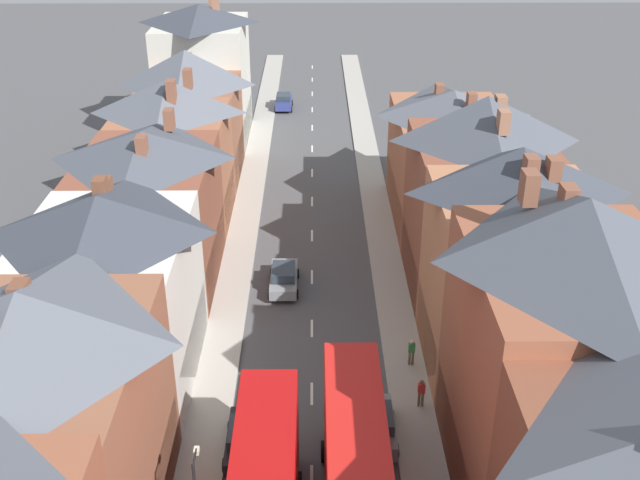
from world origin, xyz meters
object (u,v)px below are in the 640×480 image
car_mid_black (284,277)px  car_parked_right_a (377,425)px  car_near_blue (284,101)px  car_parked_left_a (245,438)px  double_decker_bus_lead (355,467)px  pedestrian_far_left (412,351)px  pedestrian_mid_right (421,392)px

car_mid_black → car_parked_right_a: bearing=-70.7°
car_parked_right_a → car_mid_black: (-4.90, 13.96, -0.04)m
car_parked_right_a → car_near_blue: bearing=96.8°
car_parked_left_a → car_near_blue: bearing=90.0°
car_near_blue → car_mid_black: 37.73m
car_near_blue → car_parked_right_a: 52.04m
double_decker_bus_lead → car_near_blue: double_decker_bus_lead is taller
car_parked_right_a → car_mid_black: size_ratio=0.92×
pedestrian_far_left → car_parked_left_a: bearing=-142.8°
car_mid_black → pedestrian_far_left: bearing=-49.1°
double_decker_bus_lead → pedestrian_far_left: size_ratio=6.71×
car_near_blue → car_parked_right_a: car_near_blue is taller
car_mid_black → pedestrian_far_left: 11.02m
car_parked_right_a → pedestrian_mid_right: (2.40, 2.21, 0.19)m
pedestrian_mid_right → pedestrian_far_left: size_ratio=1.00×
car_mid_black → pedestrian_mid_right: bearing=-58.1°
car_near_blue → car_parked_left_a: car_near_blue is taller
double_decker_bus_lead → car_near_blue: (-4.89, 56.38, -1.97)m
car_parked_left_a → car_mid_black: car_mid_black is taller
pedestrian_far_left → double_decker_bus_lead: bearing=-109.3°
car_near_blue → pedestrian_far_left: 46.81m
car_parked_left_a → car_parked_right_a: bearing=7.6°
car_parked_left_a → pedestrian_far_left: 10.70m
car_parked_right_a → pedestrian_far_left: (2.32, 5.64, 0.19)m
pedestrian_far_left → car_parked_right_a: bearing=-112.4°
pedestrian_mid_right → pedestrian_far_left: same height
car_near_blue → car_parked_left_a: 52.49m
car_near_blue → car_parked_left_a: (0.00, -52.49, -0.05)m
pedestrian_mid_right → car_near_blue: bearing=99.9°
car_near_blue → car_parked_right_a: size_ratio=1.00×
car_near_blue → pedestrian_mid_right: 50.20m
double_decker_bus_lead → car_parked_left_a: double_decker_bus_lead is taller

